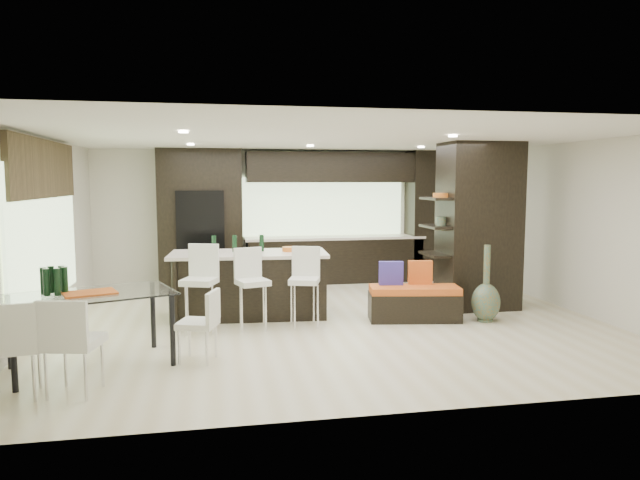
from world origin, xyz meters
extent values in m
plane|color=beige|center=(0.00, 0.00, 0.00)|extent=(8.00, 8.00, 0.00)
cube|color=silver|center=(0.00, 3.50, 1.35)|extent=(8.00, 0.02, 2.70)
cube|color=silver|center=(-4.00, 0.00, 1.35)|extent=(0.02, 7.00, 2.70)
cube|color=silver|center=(4.00, 0.00, 1.35)|extent=(0.02, 7.00, 2.70)
cube|color=white|center=(0.00, 0.00, 2.70)|extent=(8.00, 7.00, 0.02)
cube|color=#B2D199|center=(-3.96, 0.20, 1.35)|extent=(0.04, 3.20, 1.90)
cube|color=#B2D199|center=(0.60, 3.46, 1.55)|extent=(3.40, 0.04, 1.20)
cube|color=brown|center=(-3.93, 0.20, 2.25)|extent=(0.08, 3.00, 0.80)
cube|color=white|center=(0.00, 0.25, 2.68)|extent=(4.00, 3.00, 0.02)
cube|color=black|center=(0.50, 3.17, 1.35)|extent=(6.80, 0.68, 2.70)
cube|color=black|center=(-1.90, 3.12, 0.95)|extent=(0.90, 0.68, 1.90)
cube|color=black|center=(2.60, 0.40, 1.35)|extent=(1.20, 0.80, 2.70)
cube|color=black|center=(-1.13, 0.50, 0.50)|extent=(2.45, 1.19, 0.99)
cube|color=white|center=(-1.87, -0.33, 0.49)|extent=(0.55, 0.55, 0.98)
cube|color=white|center=(-1.13, -0.31, 0.46)|extent=(0.51, 0.51, 0.92)
cube|color=white|center=(-0.40, -0.31, 0.46)|extent=(0.51, 0.51, 0.92)
cube|color=black|center=(1.28, -0.25, 0.26)|extent=(1.41, 0.73, 0.52)
cube|color=white|center=(-3.03, -1.63, 0.42)|extent=(1.98, 1.53, 0.84)
cube|color=white|center=(-3.03, -2.44, 0.45)|extent=(0.58, 0.58, 0.90)
cube|color=white|center=(-3.57, -2.44, 0.44)|extent=(0.54, 0.54, 0.89)
cube|color=white|center=(-1.87, -1.63, 0.38)|extent=(0.52, 0.52, 0.77)
camera|label=1|loc=(-1.67, -8.23, 2.09)|focal=32.00mm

